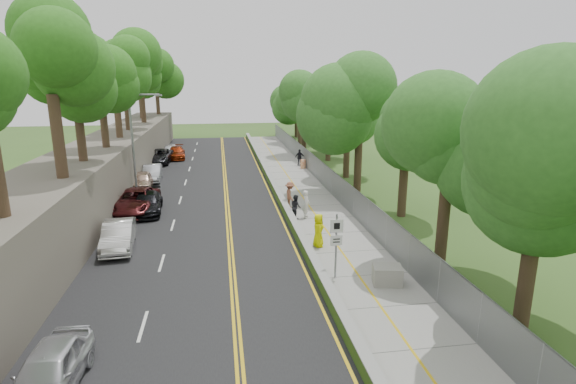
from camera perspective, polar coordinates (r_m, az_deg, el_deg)
The scene contains 26 objects.
ground at distance 24.00m, azimuth 1.73°, elevation -8.02°, with size 140.00×140.00×0.00m, color #33511E.
road at distance 37.95m, azimuth -10.47°, elevation 0.26°, with size 11.20×66.00×0.04m, color black.
sidewalk at distance 38.50m, azimuth 1.44°, elevation 0.71°, with size 4.20×66.00×0.05m, color gray.
jersey_barrier at distance 38.10m, azimuth -1.97°, elevation 0.98°, with size 0.42×66.00×0.60m, color #6AD42C.
rock_embankment at distance 38.66m, azimuth -22.69°, elevation 2.64°, with size 5.00×66.00×4.00m, color #595147.
chainlink_fence at distance 38.70m, azimuth 4.51°, elevation 2.22°, with size 0.04×66.00×2.00m, color slate.
trees_embankment at distance 37.89m, azimuth -23.22°, elevation 15.35°, with size 6.40×66.00×13.00m, color #327A1D, non-canonical shape.
trees_fenceside at distance 38.49m, azimuth 8.16°, elevation 11.08°, with size 7.00×66.00×14.00m, color #3A7D2B, non-canonical shape.
streetlight at distance 36.65m, azimuth -18.82°, elevation 6.59°, with size 2.52×0.22×8.00m.
signpost at distance 20.77m, azimuth 6.16°, elevation -5.96°, with size 0.62×0.09×3.10m.
construction_barrel at distance 45.99m, azimuth 1.93°, elevation 3.57°, with size 0.54×0.54×0.89m, color #E55000.
concrete_block at distance 21.11m, azimuth 12.49°, elevation -10.26°, with size 1.27×0.95×0.85m, color gray.
car_0 at distance 15.92m, azimuth -28.04°, elevation -19.43°, with size 1.66×4.12×1.40m, color silver.
car_1 at distance 26.27m, azimuth -20.75°, elevation -5.17°, with size 1.55×4.45×1.46m, color silver.
car_2 at distance 32.79m, azimuth -18.74°, elevation -1.08°, with size 2.60×5.63×1.56m, color #51191B.
car_3 at distance 32.36m, azimuth -17.44°, elevation -1.37°, with size 1.91×4.69×1.36m, color black.
car_4 at distance 39.42m, azimuth -18.05°, elevation 1.40°, with size 1.67×4.16×1.42m, color tan.
car_5 at distance 42.26m, azimuth -16.86°, elevation 2.34°, with size 1.52×4.35×1.43m, color #ACAFB3.
car_6 at distance 50.59m, azimuth -16.06°, elevation 4.36°, with size 2.50×5.43×1.51m, color black.
car_7 at distance 53.09m, azimuth -13.99°, elevation 4.87°, with size 1.91×4.70×1.36m, color maroon.
car_8 at distance 53.94m, azimuth -14.73°, elevation 5.06°, with size 1.80×4.47×1.52m, color silver.
painter_0 at distance 24.78m, azimuth 3.88°, elevation -4.88°, with size 0.91×0.59×1.87m, color #DDE400.
painter_1 at distance 29.73m, azimuth 2.33°, elevation -1.56°, with size 0.68×0.44×1.86m, color silver.
painter_2 at distance 29.65m, azimuth 0.99°, elevation -1.85°, with size 0.78×0.60×1.59m, color black.
painter_3 at distance 31.94m, azimuth 0.25°, elevation -0.37°, with size 1.23×0.70×1.90m, color brown.
person_far at distance 47.31m, azimuth 1.49°, elevation 4.40°, with size 1.01×0.42×1.73m, color black.
Camera 1 is at (-4.07, -21.80, 9.18)m, focal length 28.00 mm.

